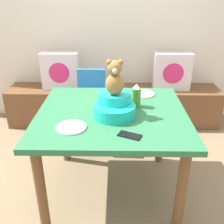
{
  "coord_description": "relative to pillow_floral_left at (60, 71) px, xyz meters",
  "views": [
    {
      "loc": [
        0.03,
        -1.75,
        1.57
      ],
      "look_at": [
        0.0,
        0.1,
        0.69
      ],
      "focal_mm": 41.58,
      "sensor_mm": 36.0,
      "label": 1
    }
  ],
  "objects": [
    {
      "name": "highchair",
      "position": [
        0.39,
        -0.42,
        -0.16
      ],
      "size": [
        0.34,
        0.46,
        0.79
      ],
      "color": "#2672B2",
      "rests_on": "ground_plane"
    },
    {
      "name": "infant_seat_teal",
      "position": [
        0.66,
        -1.3,
        0.13
      ],
      "size": [
        0.3,
        0.33,
        0.16
      ],
      "color": "#19C2BC",
      "rests_on": "dining_table"
    },
    {
      "name": "book_stack",
      "position": [
        0.63,
        0.02,
        -0.18
      ],
      "size": [
        0.2,
        0.14,
        0.07
      ],
      "primitive_type": "cube",
      "color": "teal",
      "rests_on": "window_bench"
    },
    {
      "name": "cell_phone",
      "position": [
        0.76,
        -1.6,
        0.06
      ],
      "size": [
        0.16,
        0.12,
        0.01
      ],
      "primitive_type": "cube",
      "rotation": [
        0.0,
        0.0,
        1.15
      ],
      "color": "black",
      "rests_on": "dining_table"
    },
    {
      "name": "dinner_plate_far",
      "position": [
        0.9,
        -0.89,
        0.07
      ],
      "size": [
        0.2,
        0.2,
        0.01
      ],
      "primitive_type": "cylinder",
      "color": "white",
      "rests_on": "dining_table"
    },
    {
      "name": "ketchup_bottle",
      "position": [
        0.82,
        -1.15,
        0.15
      ],
      "size": [
        0.07,
        0.07,
        0.18
      ],
      "color": "#4C8C33",
      "rests_on": "dining_table"
    },
    {
      "name": "dinner_plate_near",
      "position": [
        0.37,
        -1.5,
        0.07
      ],
      "size": [
        0.2,
        0.2,
        0.01
      ],
      "primitive_type": "cylinder",
      "color": "white",
      "rests_on": "dining_table"
    },
    {
      "name": "back_wall",
      "position": [
        0.64,
        0.29,
        0.62
      ],
      "size": [
        4.4,
        0.1,
        2.6
      ],
      "primitive_type": "cube",
      "color": "silver",
      "rests_on": "ground_plane"
    },
    {
      "name": "window_bench",
      "position": [
        0.64,
        0.02,
        -0.45
      ],
      "size": [
        2.6,
        0.44,
        0.46
      ],
      "primitive_type": "cube",
      "color": "brown",
      "rests_on": "ground_plane"
    },
    {
      "name": "coffee_mug",
      "position": [
        0.67,
        -1.03,
        0.11
      ],
      "size": [
        0.12,
        0.08,
        0.09
      ],
      "color": "silver",
      "rests_on": "dining_table"
    },
    {
      "name": "teddy_bear",
      "position": [
        0.66,
        -1.3,
        0.34
      ],
      "size": [
        0.13,
        0.12,
        0.25
      ],
      "color": "#A16E3B",
      "rests_on": "infant_seat_teal"
    },
    {
      "name": "dining_table",
      "position": [
        0.64,
        -1.25,
        -0.05
      ],
      "size": [
        1.11,
        1.03,
        0.74
      ],
      "color": "#2D7247",
      "rests_on": "ground_plane"
    },
    {
      "name": "pillow_floral_right",
      "position": [
        1.33,
        0.0,
        0.0
      ],
      "size": [
        0.44,
        0.15,
        0.44
      ],
      "color": "silver",
      "rests_on": "window_bench"
    },
    {
      "name": "pillow_floral_left",
      "position": [
        0.0,
        0.0,
        0.0
      ],
      "size": [
        0.44,
        0.15,
        0.44
      ],
      "color": "silver",
      "rests_on": "window_bench"
    },
    {
      "name": "ground_plane",
      "position": [
        0.64,
        -1.25,
        -0.68
      ],
      "size": [
        8.0,
        8.0,
        0.0
      ],
      "primitive_type": "plane",
      "color": "#8C7256"
    }
  ]
}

